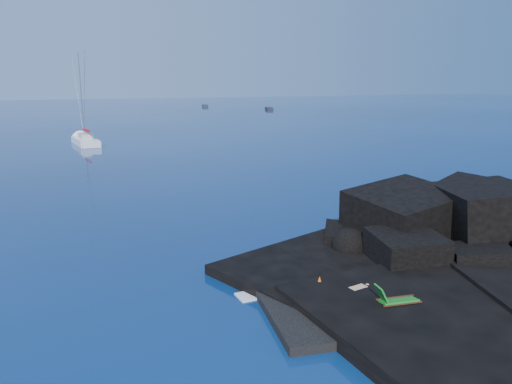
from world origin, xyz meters
The scene contains 11 objects.
ground centered at (0.00, 0.00, 0.00)m, with size 400.00×400.00×0.00m, color #04163B.
headland centered at (13.00, 3.00, 0.00)m, with size 24.00×24.00×3.60m, color black, non-canonical shape.
beach centered at (4.50, 0.50, 0.00)m, with size 8.50×6.00×0.70m, color black.
surf_foam centered at (5.00, 5.00, 0.00)m, with size 10.00×8.00×0.06m, color white, non-canonical shape.
sailboat centered at (-4.86, 54.91, 0.00)m, with size 2.40×11.45×12.01m, color white, non-canonical shape.
deck_chair centered at (4.85, -0.90, 0.90)m, with size 1.61×0.71×1.11m, color #1B7D22, non-canonical shape.
towel centered at (4.16, 0.80, 0.37)m, with size 1.75×0.83×0.05m, color silver.
sunbather centered at (4.16, 0.80, 0.53)m, with size 1.66×0.49×0.27m, color #E0AF75, non-canonical shape.
marker_cone centered at (2.97, 1.84, 0.60)m, with size 0.32×0.32×0.50m, color #E75E0C.
distant_boat_a centered at (31.15, 132.47, 0.00)m, with size 1.49×4.79×0.64m, color #242429.
distant_boat_b centered at (44.28, 113.35, 0.00)m, with size 1.57×5.04×0.67m, color black.
Camera 1 is at (-5.93, -15.17, 8.78)m, focal length 35.00 mm.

